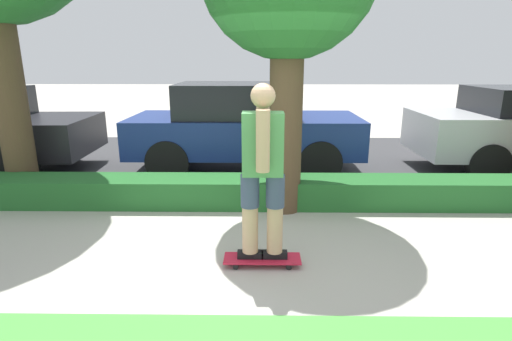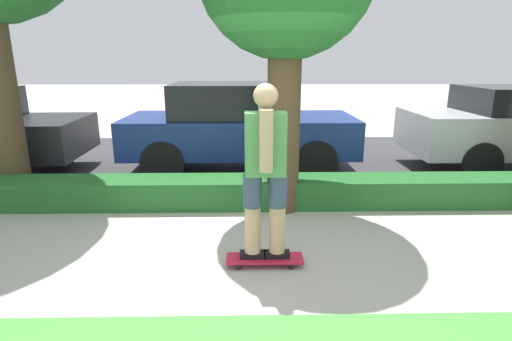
% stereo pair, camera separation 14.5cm
% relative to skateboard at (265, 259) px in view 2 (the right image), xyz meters
% --- Properties ---
extents(ground_plane, '(60.00, 60.00, 0.00)m').
position_rel_skateboard_xyz_m(ground_plane, '(-0.12, 0.15, -0.07)').
color(ground_plane, '#ADA89E').
extents(street_asphalt, '(17.84, 5.00, 0.01)m').
position_rel_skateboard_xyz_m(street_asphalt, '(-0.12, 4.35, -0.06)').
color(street_asphalt, '#38383A').
rests_on(street_asphalt, ground_plane).
extents(hedge_row, '(17.84, 0.60, 0.40)m').
position_rel_skateboard_xyz_m(hedge_row, '(-0.12, 1.75, 0.13)').
color(hedge_row, '#236028').
rests_on(hedge_row, ground_plane).
extents(skateboard, '(0.78, 0.24, 0.08)m').
position_rel_skateboard_xyz_m(skateboard, '(0.00, 0.00, 0.00)').
color(skateboard, red).
rests_on(skateboard, ground_plane).
extents(skater_person, '(0.51, 0.45, 1.74)m').
position_rel_skateboard_xyz_m(skater_person, '(0.00, 0.00, 0.95)').
color(skater_person, black).
rests_on(skater_person, skateboard).
extents(parked_car_middle, '(4.14, 1.78, 1.61)m').
position_rel_skateboard_xyz_m(parked_car_middle, '(-0.34, 3.60, 0.78)').
color(parked_car_middle, navy).
rests_on(parked_car_middle, ground_plane).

